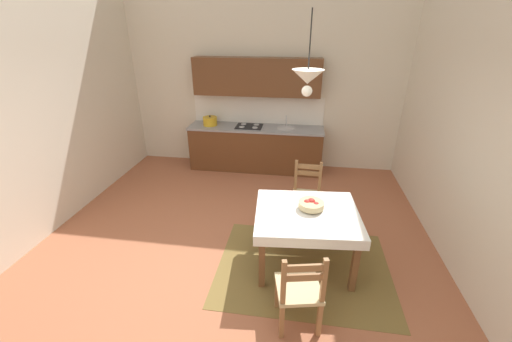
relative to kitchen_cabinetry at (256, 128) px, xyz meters
name	(u,v)px	position (x,y,z in m)	size (l,w,h in m)	color
ground_plane	(230,265)	(0.11, -2.97, -0.91)	(5.99, 7.08, 0.10)	#A86042
wall_back	(264,59)	(0.11, 0.33, 1.29)	(5.99, 0.12, 4.29)	silver
area_rug	(303,267)	(1.04, -2.94, -0.85)	(2.10, 1.60, 0.01)	brown
kitchen_cabinetry	(256,128)	(0.00, 0.00, 0.00)	(2.69, 0.63, 2.20)	brown
dining_table	(307,221)	(1.04, -2.84, -0.23)	(1.29, 1.13, 0.75)	brown
dining_chair_kitchen_side	(306,195)	(1.05, -1.86, -0.41)	(0.44, 0.44, 0.93)	#D1BC89
dining_chair_camera_side	(299,291)	(0.99, -3.76, -0.41)	(0.50, 0.50, 0.93)	#D1BC89
fruit_bowl	(311,204)	(1.08, -2.76, -0.04)	(0.30, 0.30, 0.12)	tan
pendant_lamp	(308,78)	(0.94, -2.78, 1.41)	(0.32, 0.32, 0.81)	black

